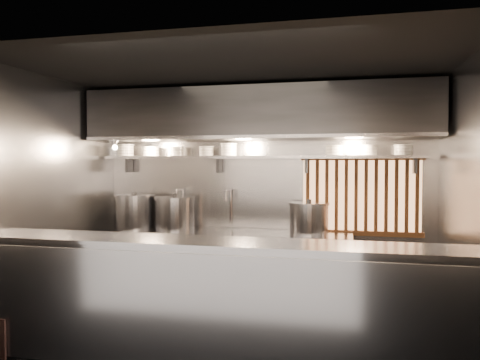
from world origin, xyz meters
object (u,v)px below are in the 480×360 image
at_px(stock_pot_mid, 175,213).
at_px(pendant_bulb, 252,151).
at_px(stock_pot_right, 309,218).
at_px(heat_lamp, 114,143).
at_px(stock_pot_left, 134,211).

bearing_deg(stock_pot_mid, pendant_bulb, 1.92).
xyz_separation_m(stock_pot_mid, stock_pot_right, (1.82, 0.00, -0.02)).
bearing_deg(pendant_bulb, heat_lamp, -169.00).
height_order(heat_lamp, stock_pot_right, heat_lamp).
height_order(stock_pot_left, stock_pot_right, stock_pot_left).
xyz_separation_m(heat_lamp, stock_pot_right, (2.55, 0.32, -0.96)).
distance_m(pendant_bulb, stock_pot_mid, 1.36).
bearing_deg(stock_pot_mid, stock_pot_left, -177.91).
relative_size(pendant_bulb, stock_pot_right, 0.30).
height_order(pendant_bulb, stock_pot_mid, pendant_bulb).
bearing_deg(stock_pot_right, stock_pot_left, -179.44).
distance_m(stock_pot_left, stock_pot_right, 2.40).
xyz_separation_m(pendant_bulb, stock_pot_left, (-1.65, -0.06, -0.83)).
relative_size(pendant_bulb, stock_pot_mid, 0.28).
bearing_deg(pendant_bulb, stock_pot_left, -178.02).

